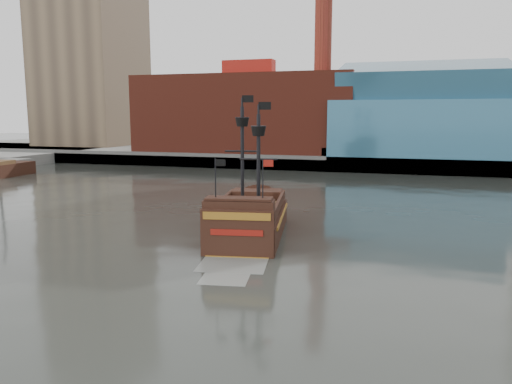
% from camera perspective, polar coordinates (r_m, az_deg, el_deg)
% --- Properties ---
extents(ground, '(400.00, 400.00, 0.00)m').
position_cam_1_polar(ground, '(25.33, -3.70, -13.37)').
color(ground, '#252823').
rests_on(ground, ground).
extents(promenade_far, '(220.00, 60.00, 2.00)m').
position_cam_1_polar(promenade_far, '(114.53, 12.91, 4.29)').
color(promenade_far, slate).
rests_on(promenade_far, ground).
extents(seawall, '(220.00, 1.00, 2.60)m').
position_cam_1_polar(seawall, '(85.22, 11.40, 3.06)').
color(seawall, '#4C4C49').
rests_on(seawall, ground).
extents(skyline, '(149.00, 45.00, 62.00)m').
position_cam_1_polar(skyline, '(107.57, 15.92, 16.48)').
color(skyline, brown).
rests_on(skyline, promenade_far).
extents(pirate_ship, '(7.40, 16.52, 11.93)m').
position_cam_1_polar(pirate_ship, '(39.63, -0.77, -3.55)').
color(pirate_ship, black).
rests_on(pirate_ship, ground).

